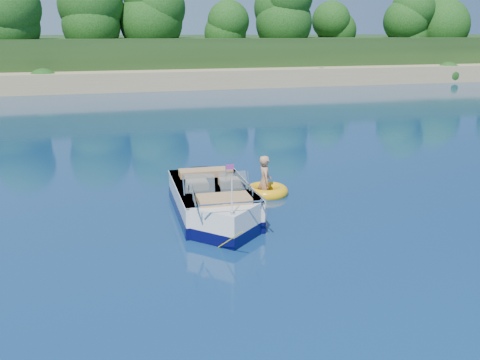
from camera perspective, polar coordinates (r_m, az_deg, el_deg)
The scene contains 6 objects.
ground at distance 10.82m, azimuth 9.03°, elevation -9.90°, with size 160.00×160.00×0.00m, color #092042.
shoreline at distance 72.77m, azimuth -13.24°, elevation 12.32°, with size 170.00×59.00×6.00m.
treeline at distance 50.00m, azimuth -11.83°, elevation 16.33°, with size 150.00×7.12×8.19m.
motorboat at distance 13.69m, azimuth -2.71°, elevation -2.64°, with size 2.08×5.34×1.77m.
tow_tube at distance 15.72m, azimuth 2.83°, elevation -1.20°, with size 1.32×1.32×0.34m.
boy at distance 15.66m, azimuth 2.61°, elevation -1.60°, with size 0.59×0.39×1.61m, color tan.
Camera 1 is at (-4.32, -8.78, 4.62)m, focal length 40.00 mm.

